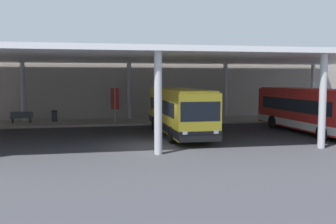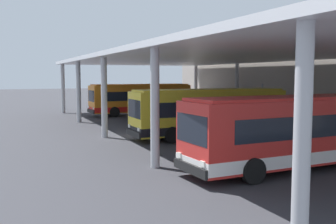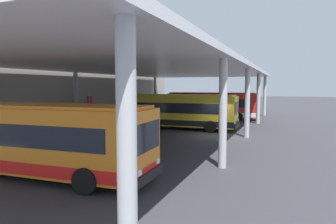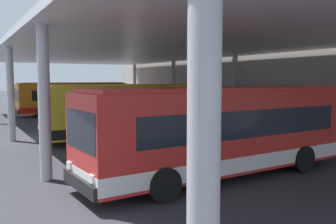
# 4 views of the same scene
# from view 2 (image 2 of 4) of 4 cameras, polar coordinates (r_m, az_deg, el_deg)

# --- Properties ---
(ground_plane) EXTENTS (200.00, 200.00, 0.00)m
(ground_plane) POSITION_cam_2_polar(r_m,az_deg,el_deg) (27.22, -3.91, -3.33)
(ground_plane) COLOR #333338
(platform_kerb) EXTENTS (42.00, 4.50, 0.18)m
(platform_kerb) POSITION_cam_2_polar(r_m,az_deg,el_deg) (32.90, 15.85, -1.87)
(platform_kerb) COLOR gray
(platform_kerb) RESTS_ON ground
(station_building_facade) EXTENTS (48.00, 1.60, 7.03)m
(station_building_facade) POSITION_cam_2_polar(r_m,az_deg,el_deg) (34.79, 20.19, 4.04)
(station_building_facade) COLOR #ADA399
(station_building_facade) RESTS_ON ground
(canopy_shelter) EXTENTS (40.00, 17.00, 5.55)m
(canopy_shelter) POSITION_cam_2_polar(r_m,az_deg,el_deg) (29.18, 6.39, 7.65)
(canopy_shelter) COLOR silver
(canopy_shelter) RESTS_ON ground
(bus_nearest_bay) EXTENTS (3.04, 10.63, 3.17)m
(bus_nearest_bay) POSITION_cam_2_polar(r_m,az_deg,el_deg) (41.41, -3.93, 1.92)
(bus_nearest_bay) COLOR orange
(bus_nearest_bay) RESTS_ON ground
(bus_second_bay) EXTENTS (2.81, 10.56, 3.17)m
(bus_second_bay) POSITION_cam_2_polar(r_m,az_deg,el_deg) (26.28, 5.95, -0.01)
(bus_second_bay) COLOR yellow
(bus_second_bay) RESTS_ON ground
(bus_middle_bay) EXTENTS (3.12, 10.65, 3.17)m
(bus_middle_bay) POSITION_cam_2_polar(r_m,az_deg,el_deg) (18.16, 17.83, -2.60)
(bus_middle_bay) COLOR red
(bus_middle_bay) RESTS_ON ground
(bench_waiting) EXTENTS (1.80, 0.45, 0.92)m
(bench_waiting) POSITION_cam_2_polar(r_m,az_deg,el_deg) (40.38, 7.83, 0.39)
(bench_waiting) COLOR #4C515B
(bench_waiting) RESTS_ON platform_kerb
(trash_bin) EXTENTS (0.52, 0.52, 0.98)m
(trash_bin) POSITION_cam_2_polar(r_m,az_deg,el_deg) (38.32, 10.20, 0.11)
(trash_bin) COLOR #33383D
(trash_bin) RESTS_ON platform_kerb
(banner_sign) EXTENTS (0.70, 0.12, 3.20)m
(banner_sign) POSITION_cam_2_polar(r_m,az_deg,el_deg) (33.38, 13.29, 1.55)
(banner_sign) COLOR #B2B2B7
(banner_sign) RESTS_ON platform_kerb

